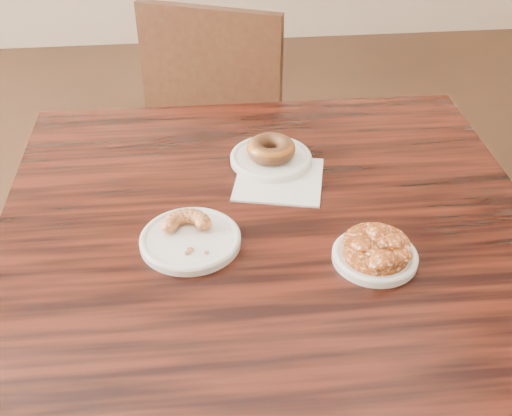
{
  "coord_description": "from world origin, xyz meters",
  "views": [
    {
      "loc": [
        0.16,
        -1.14,
        1.45
      ],
      "look_at": [
        0.25,
        -0.26,
        0.8
      ],
      "focal_mm": 45.0,
      "sensor_mm": 36.0,
      "label": 1
    }
  ],
  "objects": [
    {
      "name": "cruller_fragment",
      "position": [
        0.13,
        -0.29,
        0.78
      ],
      "size": [
        0.1,
        0.1,
        0.03
      ],
      "primitive_type": null,
      "color": "brown",
      "rests_on": "plate_cruller"
    },
    {
      "name": "cafe_table",
      "position": [
        0.28,
        -0.26,
        0.38
      ],
      "size": [
        0.98,
        0.98,
        0.75
      ],
      "primitive_type": "cube",
      "rotation": [
        0.0,
        0.0,
        -0.01
      ],
      "color": "black",
      "rests_on": "floor"
    },
    {
      "name": "floor",
      "position": [
        0.0,
        0.0,
        0.0
      ],
      "size": [
        5.0,
        5.0,
        0.0
      ],
      "primitive_type": "plane",
      "color": "black",
      "rests_on": "ground"
    },
    {
      "name": "glazed_donut",
      "position": [
        0.3,
        -0.05,
        0.78
      ],
      "size": [
        0.1,
        0.1,
        0.03
      ],
      "primitive_type": "torus",
      "color": "brown",
      "rests_on": "plate_donut"
    },
    {
      "name": "plate_cruller",
      "position": [
        0.13,
        -0.29,
        0.76
      ],
      "size": [
        0.17,
        0.17,
        0.01
      ],
      "primitive_type": "cylinder",
      "color": "white",
      "rests_on": "cafe_table"
    },
    {
      "name": "plate_donut",
      "position": [
        0.3,
        -0.05,
        0.76
      ],
      "size": [
        0.16,
        0.16,
        0.01
      ],
      "primitive_type": "cylinder",
      "color": "white",
      "rests_on": "napkin"
    },
    {
      "name": "chair_far",
      "position": [
        0.26,
        0.62,
        0.45
      ],
      "size": [
        0.56,
        0.56,
        0.9
      ],
      "primitive_type": null,
      "rotation": [
        0.0,
        0.0,
        2.76
      ],
      "color": "black",
      "rests_on": "floor"
    },
    {
      "name": "plate_fritter",
      "position": [
        0.44,
        -0.36,
        0.76
      ],
      "size": [
        0.14,
        0.14,
        0.01
      ],
      "primitive_type": "cylinder",
      "color": "white",
      "rests_on": "cafe_table"
    },
    {
      "name": "napkin",
      "position": [
        0.31,
        -0.11,
        0.75
      ],
      "size": [
        0.2,
        0.2,
        0.0
      ],
      "primitive_type": "cube",
      "rotation": [
        0.0,
        0.0,
        -0.23
      ],
      "color": "white",
      "rests_on": "cafe_table"
    },
    {
      "name": "apple_fritter",
      "position": [
        0.44,
        -0.36,
        0.78
      ],
      "size": [
        0.15,
        0.15,
        0.04
      ],
      "primitive_type": null,
      "color": "#491F07",
      "rests_on": "plate_fritter"
    }
  ]
}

